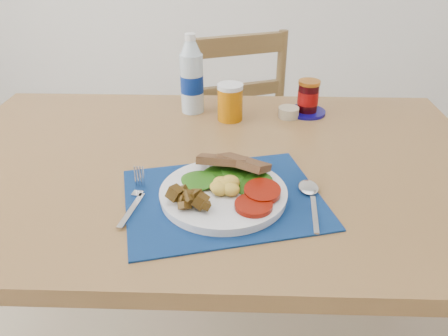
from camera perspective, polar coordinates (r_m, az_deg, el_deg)
name	(u,v)px	position (r m, az deg, el deg)	size (l,w,h in m)	color
table	(211,187)	(1.14, -1.65, -2.54)	(1.40, 0.90, 0.75)	brown
chair_far	(228,114)	(1.83, 0.57, 7.12)	(0.53, 0.51, 1.11)	brown
placemat	(223,198)	(0.94, -0.08, -3.96)	(0.41, 0.32, 0.00)	black
breakfast_plate	(221,191)	(0.93, -0.42, -3.03)	(0.27, 0.27, 0.07)	silver
fork	(135,199)	(0.95, -11.49, -4.04)	(0.03, 0.18, 0.00)	#B2B5BA
spoon	(310,196)	(0.96, 11.18, -3.55)	(0.04, 0.19, 0.01)	#B2B5BA
water_bottle	(192,79)	(1.34, -4.24, 11.58)	(0.07, 0.07, 0.24)	#ADBFCC
juice_glass	(230,103)	(1.30, 0.79, 8.46)	(0.07, 0.07, 0.10)	#AD5E04
ramekin	(289,112)	(1.34, 8.43, 7.19)	(0.06, 0.06, 0.03)	tan
jam_on_saucer	(308,99)	(1.37, 10.89, 8.83)	(0.12, 0.12, 0.10)	#0A0558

